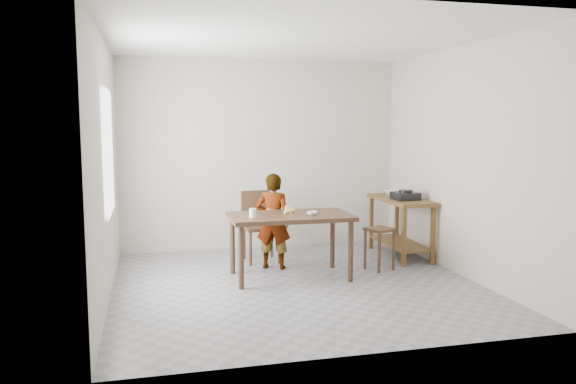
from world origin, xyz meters
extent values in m
cube|color=gray|center=(0.00, 0.00, -0.02)|extent=(4.00, 4.00, 0.04)
cube|color=white|center=(0.00, 0.00, 2.72)|extent=(4.00, 4.00, 0.04)
cube|color=beige|center=(0.00, 2.02, 1.35)|extent=(4.00, 0.04, 2.70)
cube|color=beige|center=(0.00, -2.02, 1.35)|extent=(4.00, 0.04, 2.70)
cube|color=beige|center=(-2.02, 0.00, 1.35)|extent=(0.04, 4.00, 2.70)
cube|color=beige|center=(2.02, 0.00, 1.35)|extent=(0.04, 4.00, 2.70)
cube|color=white|center=(-1.97, 0.20, 1.50)|extent=(0.02, 1.10, 1.30)
imported|color=silver|center=(-0.10, 0.77, 0.60)|extent=(0.51, 0.44, 1.19)
cylinder|color=white|center=(-0.46, 0.21, 0.80)|extent=(0.09, 0.09, 0.10)
imported|color=silver|center=(0.24, 0.21, 0.77)|extent=(0.14, 0.14, 0.04)
imported|color=silver|center=(1.74, 1.35, 0.83)|extent=(0.23, 0.23, 0.06)
cube|color=black|center=(1.70, 0.82, 0.85)|extent=(0.32, 0.32, 0.10)
camera|label=1|loc=(-1.56, -5.93, 1.78)|focal=35.00mm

